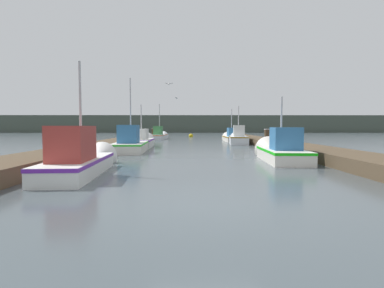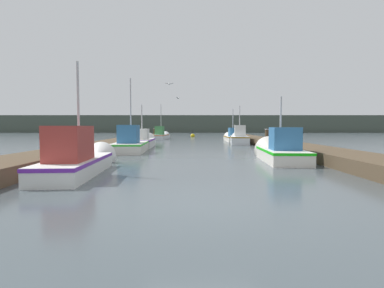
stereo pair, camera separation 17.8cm
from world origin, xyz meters
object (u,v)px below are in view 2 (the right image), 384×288
fishing_boat_5 (233,137)px  mooring_piling_1 (155,133)px  fishing_boat_6 (161,135)px  seagull_lead (178,98)px  fishing_boat_2 (132,144)px  mooring_piling_0 (267,139)px  channel_buoy (193,136)px  seagull_1 (169,84)px  fishing_boat_1 (278,151)px  fishing_boat_3 (143,141)px  fishing_boat_4 (239,138)px  fishing_boat_0 (81,158)px

fishing_boat_5 → mooring_piling_1: (-9.23, 8.38, 0.23)m
fishing_boat_6 → seagull_lead: bearing=-69.2°
fishing_boat_2 → mooring_piling_1: (-1.24, 21.10, 0.19)m
mooring_piling_0 → channel_buoy: mooring_piling_0 is taller
fishing_boat_2 → seagull_1: 5.07m
fishing_boat_1 → fishing_boat_3: 11.86m
channel_buoy → fishing_boat_4: bearing=-76.4°
fishing_boat_1 → mooring_piling_1: bearing=112.4°
fishing_boat_4 → seagull_1: 9.00m
fishing_boat_5 → fishing_boat_6: bearing=148.8°
seagull_1 → fishing_boat_1: bearing=126.4°
fishing_boat_0 → fishing_boat_2: fishing_boat_2 is taller
fishing_boat_5 → seagull_1: 12.66m
fishing_boat_4 → fishing_boat_5: (0.06, 4.83, -0.08)m
fishing_boat_1 → fishing_boat_5: fishing_boat_5 is taller
fishing_boat_2 → seagull_1: size_ratio=9.59×
fishing_boat_2 → fishing_boat_4: bearing=42.0°
mooring_piling_0 → fishing_boat_4: bearing=100.2°
fishing_boat_4 → fishing_boat_1: bearing=-85.1°
fishing_boat_6 → channel_buoy: fishing_boat_6 is taller
fishing_boat_5 → fishing_boat_0: bearing=-110.9°
fishing_boat_5 → fishing_boat_6: (-7.95, 4.72, 0.03)m
channel_buoy → seagull_lead: size_ratio=2.02×
fishing_boat_5 → fishing_boat_6: 9.24m
fishing_boat_2 → seagull_lead: size_ratio=9.52×
fishing_boat_6 → fishing_boat_5: bearing=-26.3°
fishing_boat_5 → channel_buoy: fishing_boat_5 is taller
fishing_boat_5 → seagull_lead: 7.50m
fishing_boat_2 → seagull_1: seagull_1 is taller
mooring_piling_0 → fishing_boat_1: bearing=-100.1°
fishing_boat_1 → mooring_piling_0: 7.18m
mooring_piling_1 → seagull_lead: 12.84m
fishing_boat_1 → fishing_boat_5: size_ratio=0.97×
mooring_piling_1 → seagull_lead: size_ratio=2.34×
fishing_boat_4 → fishing_boat_5: 4.83m
fishing_boat_1 → fishing_boat_4: bearing=92.4°
fishing_boat_0 → fishing_boat_3: bearing=86.6°
fishing_boat_4 → fishing_boat_6: (-7.89, 9.55, -0.05)m
fishing_boat_3 → seagull_lead: size_ratio=8.97×
fishing_boat_3 → fishing_boat_4: size_ratio=1.08×
fishing_boat_1 → fishing_boat_0: bearing=-150.8°
mooring_piling_0 → seagull_1: seagull_1 is taller
fishing_boat_3 → fishing_boat_6: (0.06, 13.36, 0.01)m
fishing_boat_1 → channel_buoy: fishing_boat_1 is taller
fishing_boat_6 → mooring_piling_0: (8.92, -15.30, 0.23)m
fishing_boat_2 → fishing_boat_6: 17.44m
fishing_boat_4 → fishing_boat_3: bearing=-148.4°
fishing_boat_0 → fishing_boat_1: 8.51m
fishing_boat_5 → seagull_lead: seagull_lead is taller
fishing_boat_2 → seagull_lead: bearing=72.5°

